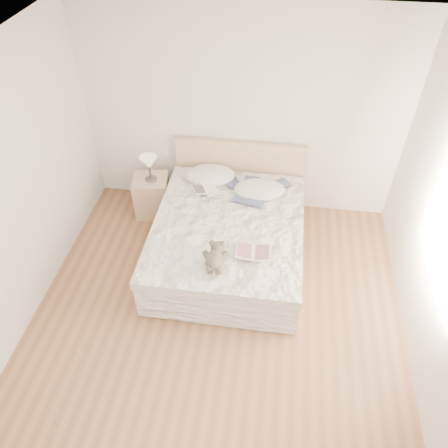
{
  "coord_description": "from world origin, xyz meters",
  "views": [
    {
      "loc": [
        0.48,
        -2.56,
        3.99
      ],
      "look_at": [
        -0.04,
        1.05,
        0.62
      ],
      "focal_mm": 35.0,
      "sensor_mm": 36.0,
      "label": 1
    }
  ],
  "objects": [
    {
      "name": "ceiling",
      "position": [
        0.0,
        0.0,
        2.7
      ],
      "size": [
        4.0,
        4.5,
        0.0
      ],
      "primitive_type": "cube",
      "color": "silver",
      "rests_on": "ground"
    },
    {
      "name": "nightstand",
      "position": [
        -1.14,
        1.83,
        0.28
      ],
      "size": [
        0.51,
        0.47,
        0.56
      ],
      "primitive_type": "cube",
      "rotation": [
        0.0,
        0.0,
        0.16
      ],
      "color": "tan",
      "rests_on": "floor"
    },
    {
      "name": "teddy_bear",
      "position": [
        -0.05,
        0.4,
        0.65
      ],
      "size": [
        0.27,
        0.36,
        0.18
      ],
      "primitive_type": null,
      "rotation": [
        0.0,
        0.0,
        0.09
      ],
      "color": "brown",
      "rests_on": "bed"
    },
    {
      "name": "bed",
      "position": [
        0.0,
        1.19,
        0.31
      ],
      "size": [
        1.72,
        2.14,
        1.0
      ],
      "color": "tan",
      "rests_on": "floor"
    },
    {
      "name": "photo_book",
      "position": [
        -0.36,
        1.62,
        0.63
      ],
      "size": [
        0.38,
        0.34,
        0.02
      ],
      "primitive_type": "cube",
      "rotation": [
        0.0,
        0.0,
        0.45
      ],
      "color": "silver",
      "rests_on": "bed"
    },
    {
      "name": "blouse",
      "position": [
        0.23,
        1.69,
        0.63
      ],
      "size": [
        0.7,
        0.73,
        0.02
      ],
      "primitive_type": null,
      "rotation": [
        0.0,
        0.0,
        -0.22
      ],
      "color": "navy",
      "rests_on": "bed"
    },
    {
      "name": "floor",
      "position": [
        0.0,
        0.0,
        0.0
      ],
      "size": [
        4.0,
        4.5,
        0.0
      ],
      "primitive_type": "cube",
      "color": "brown",
      "rests_on": "ground"
    },
    {
      "name": "pillow_right",
      "position": [
        0.35,
        1.71,
        0.64
      ],
      "size": [
        0.63,
        0.52,
        0.16
      ],
      "primitive_type": "ellipsoid",
      "rotation": [
        0.0,
        0.0,
        0.27
      ],
      "color": "silver",
      "rests_on": "bed"
    },
    {
      "name": "wall_back",
      "position": [
        0.0,
        2.25,
        1.35
      ],
      "size": [
        4.0,
        0.02,
        2.7
      ],
      "primitive_type": "cube",
      "color": "silver",
      "rests_on": "ground"
    },
    {
      "name": "childrens_book",
      "position": [
        0.33,
        0.65,
        0.63
      ],
      "size": [
        0.39,
        0.27,
        0.02
      ],
      "primitive_type": "cube",
      "rotation": [
        0.0,
        0.0,
        0.03
      ],
      "color": "#F9EDC8",
      "rests_on": "bed"
    },
    {
      "name": "pillow_middle",
      "position": [
        0.26,
        1.72,
        0.64
      ],
      "size": [
        0.61,
        0.49,
        0.16
      ],
      "primitive_type": "ellipsoid",
      "rotation": [
        0.0,
        0.0,
        0.21
      ],
      "color": "white",
      "rests_on": "bed"
    },
    {
      "name": "pillow_left",
      "position": [
        -0.35,
        1.92,
        0.64
      ],
      "size": [
        0.7,
        0.54,
        0.19
      ],
      "primitive_type": "ellipsoid",
      "rotation": [
        0.0,
        0.0,
        0.16
      ],
      "color": "white",
      "rests_on": "bed"
    },
    {
      "name": "table_lamp",
      "position": [
        -1.11,
        1.82,
        0.81
      ],
      "size": [
        0.27,
        0.27,
        0.35
      ],
      "color": "#47433D",
      "rests_on": "nightstand"
    }
  ]
}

